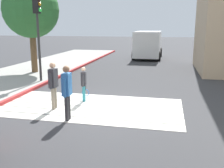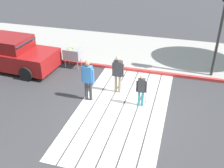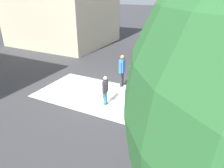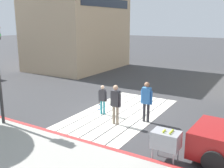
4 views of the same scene
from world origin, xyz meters
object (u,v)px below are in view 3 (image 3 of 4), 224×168
(pedestrian_adult_trailing, at_px, (122,69))
(pedestrian_child_with_racket, at_px, (105,89))
(car_parked_near_curb, at_px, (175,55))
(traffic_light_corner, at_px, (173,70))
(tennis_ball_cart, at_px, (181,71))
(pedestrian_adult_lead, at_px, (131,79))

(pedestrian_adult_trailing, bearing_deg, pedestrian_child_with_racket, 94.20)
(car_parked_near_curb, relative_size, traffic_light_corner, 1.04)
(tennis_ball_cart, relative_size, pedestrian_adult_trailing, 0.60)
(traffic_light_corner, bearing_deg, pedestrian_child_with_racket, -40.25)
(traffic_light_corner, xyz_separation_m, tennis_ball_cart, (0.68, -6.46, -2.34))
(car_parked_near_curb, bearing_deg, pedestrian_child_with_racket, 76.68)
(car_parked_near_curb, relative_size, pedestrian_child_with_racket, 3.30)
(pedestrian_adult_lead, relative_size, pedestrian_adult_trailing, 0.97)
(pedestrian_child_with_racket, bearing_deg, traffic_light_corner, 139.75)
(pedestrian_adult_lead, bearing_deg, car_parked_near_curb, -98.65)
(traffic_light_corner, xyz_separation_m, pedestrian_adult_lead, (2.41, -3.74, -2.09))
(pedestrian_adult_lead, xyz_separation_m, pedestrian_child_with_racket, (0.72, 1.09, -0.20))
(traffic_light_corner, relative_size, tennis_ball_cart, 4.17)
(car_parked_near_curb, height_order, pedestrian_adult_trailing, pedestrian_adult_trailing)
(tennis_ball_cart, height_order, pedestrian_child_with_racket, pedestrian_child_with_racket)
(tennis_ball_cart, relative_size, pedestrian_child_with_racket, 0.77)
(tennis_ball_cart, xyz_separation_m, pedestrian_adult_trailing, (2.60, 1.77, 0.29))
(traffic_light_corner, bearing_deg, pedestrian_adult_lead, -57.24)
(tennis_ball_cart, distance_m, pedestrian_adult_trailing, 3.16)
(tennis_ball_cart, height_order, pedestrian_adult_lead, pedestrian_adult_lead)
(car_parked_near_curb, height_order, tennis_ball_cart, car_parked_near_curb)
(tennis_ball_cart, bearing_deg, pedestrian_adult_lead, 57.48)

